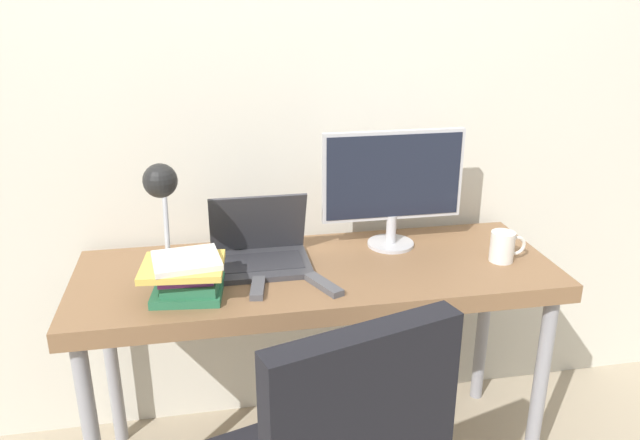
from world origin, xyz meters
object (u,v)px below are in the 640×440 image
(desk_lamp, at_px, (163,198))
(book_stack, at_px, (187,276))
(laptop, at_px, (260,250))
(monitor, at_px, (393,182))
(mug, at_px, (503,247))

(desk_lamp, relative_size, book_stack, 1.55)
(laptop, xyz_separation_m, desk_lamp, (-0.29, -0.10, 0.24))
(monitor, xyz_separation_m, book_stack, (-0.72, -0.27, -0.17))
(laptop, bearing_deg, mug, -8.65)
(laptop, xyz_separation_m, book_stack, (-0.24, -0.19, 0.02))
(monitor, distance_m, desk_lamp, 0.80)
(laptop, distance_m, desk_lamp, 0.39)
(book_stack, distance_m, mug, 1.05)
(desk_lamp, distance_m, book_stack, 0.25)
(mug, bearing_deg, desk_lamp, 178.85)
(book_stack, bearing_deg, laptop, 39.07)
(desk_lamp, xyz_separation_m, book_stack, (0.06, -0.09, -0.22))
(monitor, height_order, desk_lamp, monitor)
(laptop, relative_size, desk_lamp, 0.81)
(book_stack, bearing_deg, mug, 3.67)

